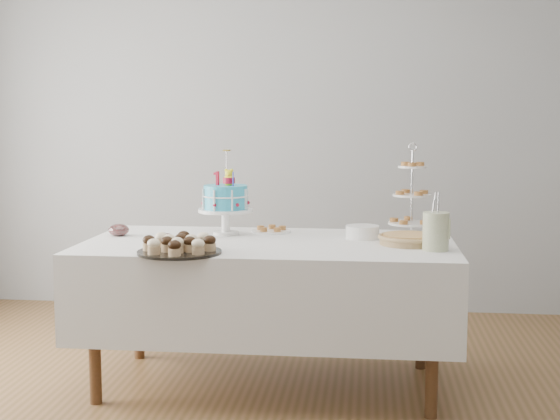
# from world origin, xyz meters

# --- Properties ---
(floor) EXTENTS (5.00, 5.00, 0.00)m
(floor) POSITION_xyz_m (0.00, 0.00, 0.00)
(floor) COLOR brown
(floor) RESTS_ON ground
(walls) EXTENTS (5.04, 4.04, 2.70)m
(walls) POSITION_xyz_m (0.00, 0.00, 1.35)
(walls) COLOR #929496
(walls) RESTS_ON floor
(table) EXTENTS (1.92, 1.02, 0.77)m
(table) POSITION_xyz_m (0.00, 0.30, 0.54)
(table) COLOR silver
(table) RESTS_ON floor
(birthday_cake) EXTENTS (0.30, 0.30, 0.47)m
(birthday_cake) POSITION_xyz_m (-0.27, 0.52, 0.90)
(birthday_cake) COLOR white
(birthday_cake) RESTS_ON table
(cupcake_tray) EXTENTS (0.40, 0.40, 0.09)m
(cupcake_tray) POSITION_xyz_m (-0.38, -0.10, 0.81)
(cupcake_tray) COLOR black
(cupcake_tray) RESTS_ON table
(pie) EXTENTS (0.33, 0.33, 0.05)m
(pie) POSITION_xyz_m (0.73, 0.30, 0.80)
(pie) COLOR tan
(pie) RESTS_ON table
(tiered_stand) EXTENTS (0.26, 0.26, 0.50)m
(tiered_stand) POSITION_xyz_m (0.75, 0.69, 0.98)
(tiered_stand) COLOR silver
(tiered_stand) RESTS_ON table
(plate_stack) EXTENTS (0.18, 0.18, 0.07)m
(plate_stack) POSITION_xyz_m (0.48, 0.46, 0.80)
(plate_stack) COLOR white
(plate_stack) RESTS_ON table
(pastry_plate) EXTENTS (0.22, 0.22, 0.03)m
(pastry_plate) POSITION_xyz_m (-0.03, 0.63, 0.78)
(pastry_plate) COLOR white
(pastry_plate) RESTS_ON table
(jam_bowl_a) EXTENTS (0.09, 0.09, 0.06)m
(jam_bowl_a) POSITION_xyz_m (-0.51, 0.16, 0.80)
(jam_bowl_a) COLOR silver
(jam_bowl_a) RESTS_ON table
(jam_bowl_b) EXTENTS (0.11, 0.11, 0.07)m
(jam_bowl_b) POSITION_xyz_m (-0.84, 0.41, 0.80)
(jam_bowl_b) COLOR silver
(jam_bowl_b) RESTS_ON table
(utensil_pitcher) EXTENTS (0.13, 0.13, 0.28)m
(utensil_pitcher) POSITION_xyz_m (0.84, 0.13, 0.87)
(utensil_pitcher) COLOR beige
(utensil_pitcher) RESTS_ON table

